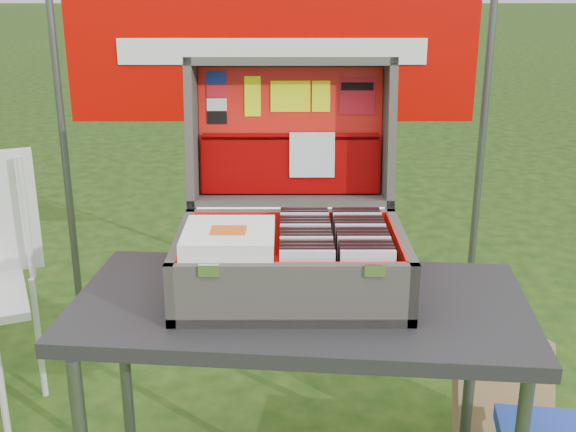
{
  "coord_description": "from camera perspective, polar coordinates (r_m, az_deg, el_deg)",
  "views": [
    {
      "loc": [
        0.05,
        -1.77,
        1.59
      ],
      "look_at": [
        0.06,
        0.1,
        0.96
      ],
      "focal_mm": 45.0,
      "sensor_mm": 36.0,
      "label": 1
    }
  ],
  "objects": [
    {
      "name": "table",
      "position": [
        2.14,
        0.91,
        -15.85
      ],
      "size": [
        1.26,
        0.72,
        0.76
      ],
      "primitive_type": null,
      "rotation": [
        0.0,
        0.0,
        -0.1
      ],
      "color": "#2D2D2F",
      "rests_on": "ground"
    },
    {
      "name": "table_top",
      "position": [
        1.95,
        0.97,
        -7.14
      ],
      "size": [
        1.26,
        0.72,
        0.04
      ],
      "primitive_type": "cube",
      "rotation": [
        0.0,
        0.0,
        -0.1
      ],
      "color": "#2D2D2F",
      "rests_on": "ground"
    },
    {
      "name": "table_leg_bl",
      "position": [
        2.4,
        -12.66,
        -12.61
      ],
      "size": [
        0.04,
        0.04,
        0.72
      ],
      "primitive_type": "cylinder",
      "color": "#59595B",
      "rests_on": "ground"
    },
    {
      "name": "table_leg_br",
      "position": [
        2.42,
        14.16,
        -12.5
      ],
      "size": [
        0.04,
        0.04,
        0.72
      ],
      "primitive_type": "cylinder",
      "color": "#59595B",
      "rests_on": "ground"
    },
    {
      "name": "suitcase",
      "position": [
        1.95,
        0.25,
        2.72
      ],
      "size": [
        0.62,
        0.6,
        0.59
      ],
      "primitive_type": null,
      "color": "#55524E",
      "rests_on": "table"
    },
    {
      "name": "suitcase_base_bottom",
      "position": [
        1.99,
        0.25,
        -5.64
      ],
      "size": [
        0.62,
        0.44,
        0.02
      ],
      "primitive_type": "cube",
      "color": "#55524E",
      "rests_on": "table_top"
    },
    {
      "name": "suitcase_base_wall_front",
      "position": [
        1.77,
        0.29,
        -6.34
      ],
      "size": [
        0.62,
        0.02,
        0.17
      ],
      "primitive_type": "cube",
      "color": "#55524E",
      "rests_on": "table_top"
    },
    {
      "name": "suitcase_base_wall_back",
      "position": [
        2.16,
        0.21,
        -1.65
      ],
      "size": [
        0.62,
        0.02,
        0.17
      ],
      "primitive_type": "cube",
      "color": "#55524E",
      "rests_on": "table_top"
    },
    {
      "name": "suitcase_base_wall_left",
      "position": [
        1.98,
        -8.39,
        -3.73
      ],
      "size": [
        0.02,
        0.44,
        0.17
      ],
      "primitive_type": "cube",
      "color": "#55524E",
      "rests_on": "table_top"
    },
    {
      "name": "suitcase_base_wall_right",
      "position": [
        1.98,
        8.87,
        -3.71
      ],
      "size": [
        0.02,
        0.44,
        0.17
      ],
      "primitive_type": "cube",
      "color": "#55524E",
      "rests_on": "table_top"
    },
    {
      "name": "suitcase_liner_floor",
      "position": [
        1.98,
        0.25,
        -5.24
      ],
      "size": [
        0.57,
        0.39,
        0.01
      ],
      "primitive_type": "cube",
      "color": "red",
      "rests_on": "suitcase_base_bottom"
    },
    {
      "name": "suitcase_latch_left",
      "position": [
        1.74,
        -6.28,
        -4.3
      ],
      "size": [
        0.05,
        0.01,
        0.03
      ],
      "primitive_type": "cube",
      "color": "silver",
      "rests_on": "suitcase_base_wall_front"
    },
    {
      "name": "suitcase_latch_right",
      "position": [
        1.74,
        6.87,
        -4.28
      ],
      "size": [
        0.05,
        0.01,
        0.03
      ],
      "primitive_type": "cube",
      "color": "silver",
      "rests_on": "suitcase_base_wall_front"
    },
    {
      "name": "suitcase_hinge",
      "position": [
        2.14,
        0.21,
        0.55
      ],
      "size": [
        0.56,
        0.02,
        0.02
      ],
      "primitive_type": "cylinder",
      "rotation": [
        0.0,
        1.57,
        0.0
      ],
      "color": "silver",
      "rests_on": "suitcase_base_wall_back"
    },
    {
      "name": "suitcase_lid_back",
      "position": [
        2.26,
        0.19,
        6.75
      ],
      "size": [
        0.62,
        0.08,
        0.44
      ],
      "primitive_type": "cube",
      "rotation": [
        -1.71,
        0.0,
        0.0
      ],
      "color": "#55524E",
      "rests_on": "suitcase_base_wall_back"
    },
    {
      "name": "suitcase_lid_rim_far",
      "position": [
        2.19,
        0.2,
        12.08
      ],
      "size": [
        0.62,
        0.17,
        0.05
      ],
      "primitive_type": "cube",
      "rotation": [
        -1.71,
        0.0,
        0.0
      ],
      "color": "#55524E",
      "rests_on": "suitcase_lid_back"
    },
    {
      "name": "suitcase_lid_rim_near",
      "position": [
        2.22,
        0.2,
        1.24
      ],
      "size": [
        0.62,
        0.17,
        0.05
      ],
      "primitive_type": "cube",
      "rotation": [
        -1.71,
        0.0,
        0.0
      ],
      "color": "#55524E",
      "rests_on": "suitcase_lid_back"
    },
    {
      "name": "suitcase_lid_rim_left",
      "position": [
        2.21,
        -7.57,
        6.56
      ],
      "size": [
        0.02,
        0.22,
        0.46
      ],
      "primitive_type": "cube",
      "rotation": [
        -1.71,
        0.0,
        0.0
      ],
      "color": "#55524E",
      "rests_on": "suitcase_lid_back"
    },
    {
      "name": "suitcase_lid_rim_right",
      "position": [
        2.22,
        7.96,
        6.56
      ],
      "size": [
        0.02,
        0.22,
        0.46
      ],
      "primitive_type": "cube",
      "rotation": [
        -1.71,
        0.0,
        0.0
      ],
      "color": "#55524E",
      "rests_on": "suitcase_lid_back"
    },
    {
      "name": "suitcase_lid_liner",
      "position": [
        2.25,
        0.19,
        6.72
      ],
      "size": [
        0.57,
        0.06,
        0.39
      ],
      "primitive_type": "cube",
      "rotation": [
        -1.71,
        0.0,
        0.0
      ],
      "color": "red",
      "rests_on": "suitcase_lid_back"
    },
    {
      "name": "suitcase_liner_wall_front",
      "position": [
        1.78,
        0.29,
        -5.78
      ],
      "size": [
        0.57,
        0.01,
        0.14
      ],
      "primitive_type": "cube",
      "color": "red",
      "rests_on": "suitcase_base_bottom"
    },
    {
      "name": "suitcase_liner_wall_back",
      "position": [
        2.14,
        0.22,
        -1.48
      ],
      "size": [
        0.57,
        0.01,
        0.14
      ],
      "primitive_type": "cube",
      "color": "red",
      "rests_on": "suitcase_base_bottom"
    },
    {
      "name": "suitcase_liner_wall_left",
      "position": [
        1.97,
        -7.97,
        -3.41
      ],
      "size": [
        0.01,
        0.39,
        0.14
      ],
      "primitive_type": "cube",
      "color": "red",
      "rests_on": "suitcase_base_bottom"
    },
    {
      "name": "suitcase_liner_wall_right",
      "position": [
        1.98,
        8.46,
        -3.39
      ],
      "size": [
        0.01,
        0.39,
        0.14
      ],
      "primitive_type": "cube",
      "color": "red",
      "rests_on": "suitcase_base_bottom"
    },
    {
      "name": "suitcase_lid_pocket",
      "position": [
        2.24,
        0.2,
        4.06
      ],
      "size": [
        0.55,
        0.06,
        0.18
      ],
      "primitive_type": "cube",
      "rotation": [
        -1.71,
        0.0,
        0.0
      ],
      "color": "#790000",
      "rests_on": "suitcase_lid_liner"
    },
    {
      "name": "suitcase_pocket_edge",
      "position": [
        2.23,
        0.2,
        6.3
      ],
      "size": [
        0.54,
        0.02,
        0.02
      ],
      "primitive_type": "cube",
      "rotation": [
        -1.71,
        0.0,
        0.0
      ],
      "color": "#790000",
      "rests_on": "suitcase_lid_pocket"
    },
    {
      "name": "suitcase_pocket_cd",
      "position": [
        2.22,
        1.91,
        4.85
      ],
      "size": [
        0.14,
        0.03,
        0.14
      ],
      "primitive_type": "cube",
      "rotation": [
        -1.71,
        0.0,
        0.0
      ],
      "color": "silver",
      "rests_on": "suitcase_lid_pocket"
    },
    {
      "name": "lid_sticker_cc_a",
      "position": [
        2.25,
        -5.69,
        10.79
      ],
      "size": [
        0.06,
        0.01,
        0.04
      ],
      "primitive_type": "cube",
      "rotation": [
        -1.71,
        0.0,
        0.0
      ],
      "color": "#1933B2",
      "rests_on": "suitcase_lid_liner"
    },
    {
      "name": "lid_sticker_cc_b",
      "position": [
        2.25,
        -5.67,
        9.77
      ],
      "size": [
        0.06,
        0.01,
        0.04
      ],
      "primitive_type": "cube",
      "rotation": [
        -1.71,
        0.0,
        0.0
      ],
      "color": "red",
      "rests_on": "suitcase_lid_liner"
    },
    {
      "name": "lid_sticker_cc_c",
      "position": [
        2.25,
        -5.65,
        8.75
      ],
      "size": [
        0.06,
        0.01,
        0.04
      ],
      "primitive_type": "cube",
      "rotation": [
        -1.71,
        0.0,
        0.0
      ],
      "color": "white",
      "rests_on": "suitcase_lid_liner"
    },
    {
      "name": "lid_sticker_cc_d",
      "position": [
        2.25,
        -5.63,
        7.73
      ],
      "size": [
        0.06,
        0.01,
        0.04
      ],
      "primitive_type": "cube",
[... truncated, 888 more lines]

